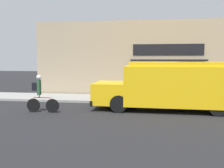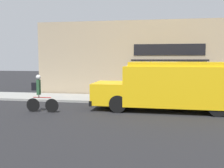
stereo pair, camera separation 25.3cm
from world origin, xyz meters
TOP-DOWN VIEW (x-y plane):
  - ground_plane at (0.00, 0.00)m, footprint 70.00×70.00m
  - sidewalk at (0.00, 1.35)m, footprint 28.00×2.69m
  - storefront at (0.03, 2.88)m, footprint 15.48×0.93m
  - school_bus at (0.99, -1.31)m, footprint 6.97×2.83m
  - cyclist at (-5.06, -2.76)m, footprint 1.54×0.22m
  - trash_bin at (2.88, 2.02)m, footprint 0.55×0.55m

SIDE VIEW (x-z plane):
  - ground_plane at x=0.00m, z-range 0.00..0.00m
  - sidewalk at x=0.00m, z-range 0.00..0.13m
  - trash_bin at x=2.88m, z-range 0.13..1.05m
  - cyclist at x=-5.06m, z-range -0.01..1.71m
  - school_bus at x=0.99m, z-range 0.05..2.34m
  - storefront at x=0.03m, z-range 0.00..4.86m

